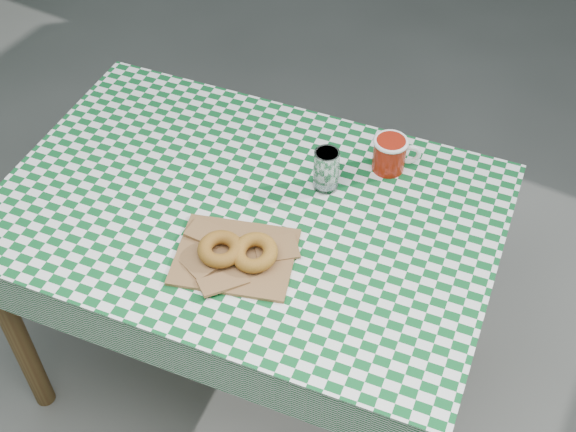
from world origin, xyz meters
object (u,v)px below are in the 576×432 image
object	(u,v)px
table	(251,297)
coffee_mug	(389,154)
paper_bag	(235,256)
drinking_glass	(326,170)

from	to	relation	value
table	coffee_mug	xyz separation A→B (m)	(0.26, 0.31, 0.43)
coffee_mug	paper_bag	bearing A→B (deg)	-141.08
table	paper_bag	bearing A→B (deg)	-74.25
paper_bag	drinking_glass	size ratio (longest dim) A/B	2.38
table	drinking_glass	world-z (taller)	drinking_glass
paper_bag	drinking_glass	xyz separation A→B (m)	(0.08, 0.33, 0.05)
paper_bag	coffee_mug	distance (m)	0.51
drinking_glass	coffee_mug	bearing A→B (deg)	52.11
coffee_mug	table	bearing A→B (deg)	-158.41
drinking_glass	paper_bag	bearing A→B (deg)	-103.23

